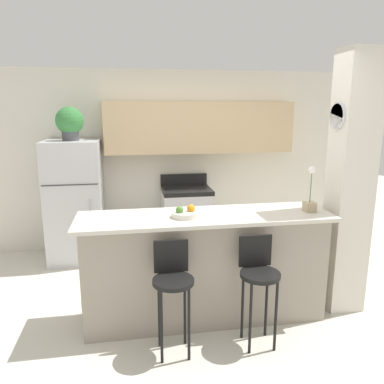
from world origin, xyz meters
The scene contains 12 objects.
ground_plane centered at (0.00, 0.00, 0.00)m, with size 14.00×14.00×0.00m, color beige.
wall_back centered at (0.13, 2.10, 1.48)m, with size 5.60×0.38×2.55m.
pillar_right centered at (1.43, -0.02, 1.28)m, with size 0.38×0.32×2.55m.
counter_bar centered at (0.00, 0.00, 0.53)m, with size 2.38×0.65×1.05m.
refrigerator centered at (-1.41, 1.76, 0.80)m, with size 0.71×0.73×1.61m.
stove_range centered at (0.11, 1.84, 0.46)m, with size 0.69×0.59×1.07m.
bar_stool_left centered at (-0.37, -0.47, 0.63)m, with size 0.34×0.34×0.95m.
bar_stool_right centered at (0.37, -0.47, 0.63)m, with size 0.34×0.34×0.95m.
potted_plant_on_fridge centered at (-1.41, 1.76, 1.84)m, with size 0.35×0.35×0.43m.
orchid_vase centered at (1.00, -0.06, 1.19)m, with size 0.10×0.10×0.44m.
fruit_bowl centered at (-0.19, -0.04, 1.08)m, with size 0.25×0.25×0.11m.
trash_bin centered at (-0.84, 1.51, 0.19)m, with size 0.28×0.28×0.38m.
Camera 1 is at (-0.68, -3.28, 2.00)m, focal length 35.00 mm.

